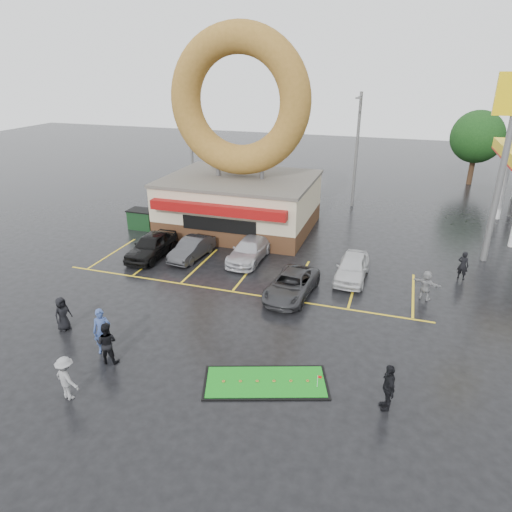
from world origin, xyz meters
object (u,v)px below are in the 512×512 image
(shell_sign, at_px, (510,135))
(car_black, at_px, (152,246))
(donut_shop, at_px, (240,166))
(car_grey, at_px, (291,285))
(putting_green, at_px, (266,382))
(car_dgrey, at_px, (192,248))
(person_cameraman, at_px, (388,387))
(streetlight_mid, at_px, (357,148))
(car_silver, at_px, (249,250))
(person_blue, at_px, (102,331))
(streetlight_left, at_px, (191,141))
(dumpster, at_px, (143,220))
(car_white, at_px, (352,267))

(shell_sign, distance_m, car_black, 21.23)
(donut_shop, xyz_separation_m, car_grey, (6.03, -9.04, -3.86))
(putting_green, bearing_deg, car_dgrey, 127.86)
(shell_sign, height_order, person_cameraman, shell_sign)
(streetlight_mid, distance_m, car_grey, 17.52)
(car_dgrey, distance_m, car_silver, 3.52)
(car_dgrey, xyz_separation_m, car_silver, (3.43, 0.78, 0.02))
(donut_shop, xyz_separation_m, person_blue, (-0.09, -16.23, -3.47))
(car_grey, relative_size, person_blue, 2.19)
(car_grey, xyz_separation_m, person_cameraman, (5.12, -7.00, 0.28))
(donut_shop, height_order, person_cameraman, donut_shop)
(car_dgrey, bearing_deg, shell_sign, 23.35)
(car_dgrey, relative_size, car_grey, 0.86)
(person_blue, bearing_deg, streetlight_mid, 45.75)
(car_black, bearing_deg, person_blue, -71.05)
(streetlight_left, height_order, car_dgrey, streetlight_left)
(car_black, bearing_deg, person_cameraman, -32.60)
(car_grey, distance_m, putting_green, 7.10)
(shell_sign, height_order, car_grey, shell_sign)
(dumpster, bearing_deg, car_grey, -27.62)
(car_dgrey, height_order, dumpster, dumpster)
(streetlight_mid, bearing_deg, streetlight_left, -175.91)
(car_grey, height_order, car_white, car_white)
(putting_green, bearing_deg, streetlight_left, 120.96)
(car_silver, relative_size, car_grey, 1.01)
(streetlight_left, bearing_deg, donut_shop, -44.78)
(donut_shop, distance_m, car_grey, 11.53)
(car_silver, height_order, car_white, car_white)
(car_white, distance_m, person_cameraman, 10.29)
(car_dgrey, height_order, car_silver, car_silver)
(shell_sign, height_order, car_white, shell_sign)
(streetlight_mid, bearing_deg, putting_green, -90.44)
(streetlight_mid, bearing_deg, person_blue, -106.34)
(car_black, bearing_deg, streetlight_left, 105.19)
(streetlight_left, bearing_deg, streetlight_mid, 4.09)
(streetlight_left, bearing_deg, person_cameraman, -51.72)
(streetlight_left, distance_m, streetlight_mid, 14.04)
(car_black, distance_m, car_white, 12.06)
(car_dgrey, bearing_deg, car_silver, 19.23)
(car_grey, xyz_separation_m, putting_green, (0.79, -7.04, -0.57))
(shell_sign, relative_size, person_cameraman, 6.00)
(streetlight_left, height_order, car_white, streetlight_left)
(streetlight_left, height_order, car_black, streetlight_left)
(donut_shop, bearing_deg, shell_sign, -3.47)
(shell_sign, xyz_separation_m, car_black, (-19.32, -5.77, -6.64))
(donut_shop, relative_size, car_white, 3.39)
(car_silver, height_order, putting_green, car_silver)
(car_dgrey, bearing_deg, streetlight_left, 121.30)
(streetlight_mid, distance_m, dumpster, 17.55)
(donut_shop, height_order, car_white, donut_shop)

